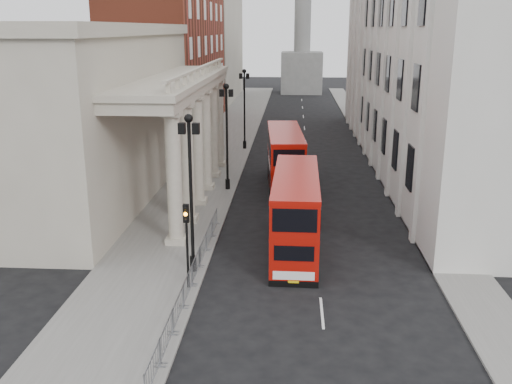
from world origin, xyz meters
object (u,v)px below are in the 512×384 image
object	(u,v)px
lamp_post_north	(244,103)
pedestrian_b	(176,181)
pedestrian_a	(191,186)
bus_far	(285,158)
lamp_post_mid	(227,129)
lamp_post_south	(191,183)
monument_column	(303,9)
traffic_light	(187,230)
bus_near	(296,211)
pedestrian_c	(194,170)

from	to	relation	value
lamp_post_north	pedestrian_b	xyz separation A→B (m)	(-3.97, -16.93, -3.99)
pedestrian_a	pedestrian_b	size ratio (longest dim) A/B	1.17
bus_far	pedestrian_b	world-z (taller)	bus_far
lamp_post_mid	lamp_post_south	bearing A→B (deg)	-90.00
bus_far	pedestrian_b	size ratio (longest dim) A/B	6.79
monument_column	traffic_light	bearing A→B (deg)	-94.13
bus_near	pedestrian_c	distance (m)	17.32
traffic_light	pedestrian_b	distance (m)	17.71
lamp_post_north	traffic_light	size ratio (longest dim) A/B	1.93
pedestrian_b	bus_near	bearing A→B (deg)	104.97
bus_far	pedestrian_c	size ratio (longest dim) A/B	6.39
lamp_post_south	pedestrian_a	bearing A→B (deg)	100.55
pedestrian_a	pedestrian_c	bearing A→B (deg)	63.70
lamp_post_south	bus_far	distance (m)	17.99
traffic_light	pedestrian_c	xyz separation A→B (m)	(-3.26, 20.76, -2.14)
bus_near	bus_far	distance (m)	13.54
monument_column	lamp_post_north	distance (m)	57.46
lamp_post_north	traffic_light	world-z (taller)	lamp_post_north
pedestrian_a	lamp_post_north	bearing A→B (deg)	49.04
traffic_light	bus_far	world-z (taller)	bus_far
lamp_post_south	bus_near	bearing A→B (deg)	34.76
lamp_post_south	lamp_post_north	distance (m)	32.00
lamp_post_north	lamp_post_south	bearing A→B (deg)	-90.00
lamp_post_south	bus_far	bearing A→B (deg)	75.31
pedestrian_b	pedestrian_c	distance (m)	3.76
pedestrian_b	lamp_post_south	bearing A→B (deg)	80.31
lamp_post_mid	lamp_post_north	distance (m)	16.00
monument_column	bus_near	distance (m)	85.38
bus_near	pedestrian_c	size ratio (longest dim) A/B	6.17
lamp_post_mid	pedestrian_c	size ratio (longest dim) A/B	4.90
bus_near	lamp_post_north	bearing A→B (deg)	101.51
lamp_post_north	traffic_light	distance (m)	34.07
monument_column	bus_far	xyz separation A→B (m)	(-2.08, -70.77, -13.57)
bus_far	pedestrian_a	size ratio (longest dim) A/B	5.78
pedestrian_c	monument_column	bearing A→B (deg)	113.91
lamp_post_south	traffic_light	world-z (taller)	lamp_post_south
lamp_post_south	lamp_post_mid	world-z (taller)	same
lamp_post_south	bus_near	size ratio (longest dim) A/B	0.79
monument_column	lamp_post_south	bearing A→B (deg)	-94.29
monument_column	lamp_post_south	xyz separation A→B (m)	(-6.60, -88.00, -11.07)
monument_column	traffic_light	xyz separation A→B (m)	(-6.50, -90.02, -12.88)
traffic_light	lamp_post_mid	bearing A→B (deg)	90.32
lamp_post_north	bus_near	world-z (taller)	lamp_post_north
monument_column	pedestrian_a	distance (m)	76.82
bus_near	pedestrian_c	xyz separation A→B (m)	(-8.52, 15.02, -1.39)
bus_near	bus_far	size ratio (longest dim) A/B	0.97
lamp_post_north	pedestrian_b	size ratio (longest dim) A/B	5.21
lamp_post_north	bus_near	xyz separation A→B (m)	(5.36, -28.28, -2.56)
monument_column	lamp_post_mid	xyz separation A→B (m)	(-6.60, -72.00, -11.07)
bus_far	pedestrian_c	xyz separation A→B (m)	(-7.68, 1.51, -1.44)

